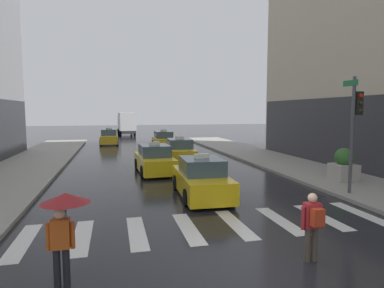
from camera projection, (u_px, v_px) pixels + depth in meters
ground_plane at (251, 271)px, 7.36m from camera, size 160.00×160.00×0.00m
crosswalk_markings at (212, 226)px, 10.26m from camera, size 11.30×2.80×0.01m
traffic_light_pole at (355, 118)px, 13.55m from camera, size 0.44×0.84×4.80m
taxi_lead at (201, 179)px, 13.80m from camera, size 2.06×4.60×1.80m
taxi_second at (154, 160)px, 19.17m from camera, size 2.08×4.61×1.80m
taxi_third at (179, 151)px, 23.33m from camera, size 2.11×4.62×1.80m
taxi_fourth at (163, 140)px, 32.16m from camera, size 1.95×4.55×1.80m
taxi_fifth at (109, 137)px, 35.84m from camera, size 1.93×4.54×1.80m
box_truck at (126, 123)px, 48.56m from camera, size 2.53×7.62×3.35m
pedestrian_with_umbrella at (64, 214)px, 6.57m from camera, size 0.96×0.96×1.94m
pedestrian_with_backpack at (313, 222)px, 7.73m from camera, size 0.55×0.43×1.65m
planter_near_corner at (344, 166)px, 16.34m from camera, size 1.10×1.10×1.60m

